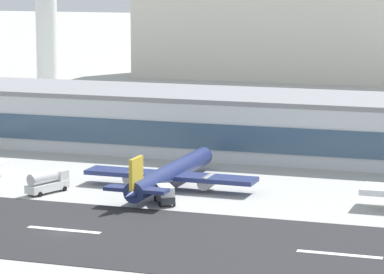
{
  "coord_description": "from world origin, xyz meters",
  "views": [
    {
      "loc": [
        65.73,
        -134.62,
        39.33
      ],
      "look_at": [
        6.43,
        42.12,
        8.28
      ],
      "focal_mm": 95.55,
      "sensor_mm": 36.0,
      "label": 1
    }
  ],
  "objects_px": {
    "terminal_building": "(239,123)",
    "distant_hotel_block": "(300,12)",
    "service_fuel_truck_1": "(47,182)",
    "airliner_gold_tail_gate_1": "(168,175)",
    "service_box_truck_2": "(165,193)",
    "control_tower": "(46,2)"
  },
  "relations": [
    {
      "from": "terminal_building",
      "to": "distant_hotel_block",
      "type": "distance_m",
      "value": 149.11
    },
    {
      "from": "service_fuel_truck_1",
      "to": "airliner_gold_tail_gate_1",
      "type": "bearing_deg",
      "value": -44.17
    },
    {
      "from": "airliner_gold_tail_gate_1",
      "to": "terminal_building",
      "type": "bearing_deg",
      "value": -1.41
    },
    {
      "from": "airliner_gold_tail_gate_1",
      "to": "service_fuel_truck_1",
      "type": "height_order",
      "value": "airliner_gold_tail_gate_1"
    },
    {
      "from": "service_fuel_truck_1",
      "to": "service_box_truck_2",
      "type": "relative_size",
      "value": 1.4
    },
    {
      "from": "control_tower",
      "to": "service_box_truck_2",
      "type": "xyz_separation_m",
      "value": [
        70.6,
        -98.31,
        -28.13
      ]
    },
    {
      "from": "service_box_truck_2",
      "to": "control_tower",
      "type": "bearing_deg",
      "value": 3.5
    },
    {
      "from": "terminal_building",
      "to": "distant_hotel_block",
      "type": "xyz_separation_m",
      "value": [
        -19.66,
        146.81,
        17.2
      ]
    },
    {
      "from": "control_tower",
      "to": "airliner_gold_tail_gate_1",
      "type": "bearing_deg",
      "value": -52.43
    },
    {
      "from": "terminal_building",
      "to": "service_box_truck_2",
      "type": "relative_size",
      "value": 33.68
    },
    {
      "from": "terminal_building",
      "to": "service_fuel_truck_1",
      "type": "bearing_deg",
      "value": -113.17
    },
    {
      "from": "terminal_building",
      "to": "service_box_truck_2",
      "type": "distance_m",
      "value": 50.6
    },
    {
      "from": "control_tower",
      "to": "terminal_building",
      "type": "bearing_deg",
      "value": -34.72
    },
    {
      "from": "control_tower",
      "to": "airliner_gold_tail_gate_1",
      "type": "distance_m",
      "value": 113.98
    },
    {
      "from": "distant_hotel_block",
      "to": "airliner_gold_tail_gate_1",
      "type": "height_order",
      "value": "distant_hotel_block"
    },
    {
      "from": "airliner_gold_tail_gate_1",
      "to": "service_box_truck_2",
      "type": "distance_m",
      "value": 11.06
    },
    {
      "from": "control_tower",
      "to": "distant_hotel_block",
      "type": "xyz_separation_m",
      "value": [
        49.53,
        98.87,
        -6.32
      ]
    },
    {
      "from": "distant_hotel_block",
      "to": "service_fuel_truck_1",
      "type": "bearing_deg",
      "value": -90.4
    },
    {
      "from": "airliner_gold_tail_gate_1",
      "to": "service_box_truck_2",
      "type": "relative_size",
      "value": 6.39
    },
    {
      "from": "terminal_building",
      "to": "service_fuel_truck_1",
      "type": "height_order",
      "value": "terminal_building"
    },
    {
      "from": "distant_hotel_block",
      "to": "airliner_gold_tail_gate_1",
      "type": "bearing_deg",
      "value": -84.5
    },
    {
      "from": "control_tower",
      "to": "service_box_truck_2",
      "type": "height_order",
      "value": "control_tower"
    }
  ]
}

